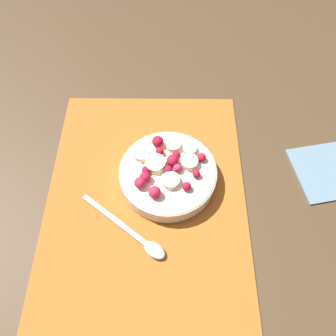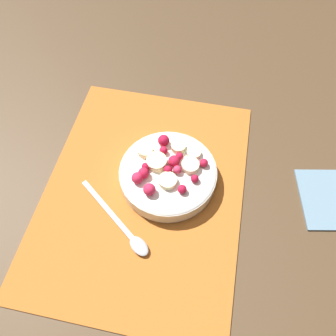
# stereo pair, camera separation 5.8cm
# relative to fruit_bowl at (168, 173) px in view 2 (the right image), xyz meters

# --- Properties ---
(ground_plane) EXTENTS (3.00, 3.00, 0.00)m
(ground_plane) POSITION_rel_fruit_bowl_xyz_m (-0.03, 0.04, -0.03)
(ground_plane) COLOR #4C3823
(placemat) EXTENTS (0.48, 0.36, 0.01)m
(placemat) POSITION_rel_fruit_bowl_xyz_m (-0.03, 0.04, -0.02)
(placemat) COLOR #B26023
(placemat) RESTS_ON ground_plane
(fruit_bowl) EXTENTS (0.18, 0.18, 0.05)m
(fruit_bowl) POSITION_rel_fruit_bowl_xyz_m (0.00, 0.00, 0.00)
(fruit_bowl) COLOR silver
(fruit_bowl) RESTS_ON placemat
(spoon) EXTENTS (0.12, 0.16, 0.01)m
(spoon) POSITION_rel_fruit_bowl_xyz_m (-0.12, 0.05, -0.02)
(spoon) COLOR #B2B2B7
(spoon) RESTS_ON placemat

